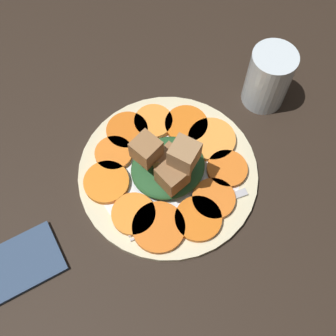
% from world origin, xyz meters
% --- Properties ---
extents(table_slab, '(1.20, 1.20, 0.02)m').
position_xyz_m(table_slab, '(0.00, 0.00, 0.01)').
color(table_slab, black).
rests_on(table_slab, ground).
extents(plate, '(0.28, 0.28, 0.01)m').
position_xyz_m(plate, '(0.00, 0.00, 0.03)').
color(plate, beige).
rests_on(plate, table_slab).
extents(carrot_slice_0, '(0.08, 0.08, 0.01)m').
position_xyz_m(carrot_slice_0, '(0.09, 0.01, 0.04)').
color(carrot_slice_0, '#F99539').
rests_on(carrot_slice_0, plate).
extents(carrot_slice_1, '(0.07, 0.07, 0.01)m').
position_xyz_m(carrot_slice_1, '(0.06, 0.06, 0.04)').
color(carrot_slice_1, orange).
rests_on(carrot_slice_1, plate).
extents(carrot_slice_2, '(0.06, 0.06, 0.01)m').
position_xyz_m(carrot_slice_2, '(0.02, 0.09, 0.04)').
color(carrot_slice_2, orange).
rests_on(carrot_slice_2, plate).
extents(carrot_slice_3, '(0.07, 0.07, 0.01)m').
position_xyz_m(carrot_slice_3, '(-0.02, 0.09, 0.04)').
color(carrot_slice_3, orange).
rests_on(carrot_slice_3, plate).
extents(carrot_slice_4, '(0.06, 0.06, 0.01)m').
position_xyz_m(carrot_slice_4, '(-0.06, 0.06, 0.04)').
color(carrot_slice_4, orange).
rests_on(carrot_slice_4, plate).
extents(carrot_slice_5, '(0.07, 0.07, 0.01)m').
position_xyz_m(carrot_slice_5, '(-0.09, 0.03, 0.04)').
color(carrot_slice_5, orange).
rests_on(carrot_slice_5, plate).
extents(carrot_slice_6, '(0.06, 0.06, 0.01)m').
position_xyz_m(carrot_slice_6, '(-0.08, -0.04, 0.04)').
color(carrot_slice_6, orange).
rests_on(carrot_slice_6, plate).
extents(carrot_slice_7, '(0.08, 0.08, 0.01)m').
position_xyz_m(carrot_slice_7, '(-0.06, -0.07, 0.04)').
color(carrot_slice_7, orange).
rests_on(carrot_slice_7, plate).
extents(carrot_slice_8, '(0.07, 0.07, 0.01)m').
position_xyz_m(carrot_slice_8, '(-0.00, -0.09, 0.04)').
color(carrot_slice_8, orange).
rests_on(carrot_slice_8, plate).
extents(carrot_slice_9, '(0.06, 0.06, 0.01)m').
position_xyz_m(carrot_slice_9, '(0.04, -0.07, 0.04)').
color(carrot_slice_9, orange).
rests_on(carrot_slice_9, plate).
extents(carrot_slice_10, '(0.06, 0.06, 0.01)m').
position_xyz_m(carrot_slice_10, '(0.08, -0.04, 0.04)').
color(carrot_slice_10, orange).
rests_on(carrot_slice_10, plate).
extents(center_pile, '(0.11, 0.10, 0.10)m').
position_xyz_m(center_pile, '(-0.00, -0.00, 0.06)').
color(center_pile, '#235128').
rests_on(center_pile, plate).
extents(fork, '(0.19, 0.04, 0.00)m').
position_xyz_m(fork, '(-0.01, -0.07, 0.03)').
color(fork, '#B2B2B7').
rests_on(fork, plate).
extents(water_glass, '(0.07, 0.07, 0.11)m').
position_xyz_m(water_glass, '(0.21, 0.05, 0.07)').
color(water_glass, silver).
rests_on(water_glass, table_slab).
extents(napkin, '(0.13, 0.08, 0.01)m').
position_xyz_m(napkin, '(-0.26, -0.02, 0.02)').
color(napkin, '#334766').
rests_on(napkin, table_slab).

